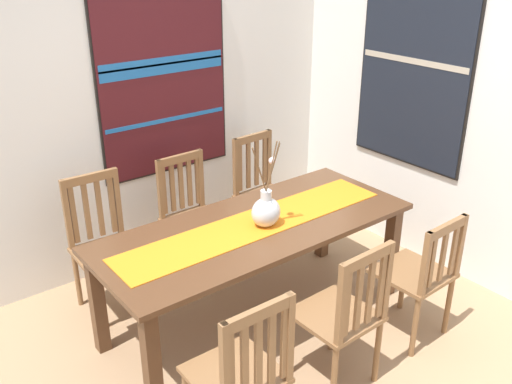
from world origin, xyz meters
TOP-DOWN VIEW (x-y plane):
  - ground_plane at (0.00, 0.00)m, footprint 6.40×6.40m
  - wall_back at (0.00, 1.86)m, footprint 6.40×0.12m
  - wall_side at (1.86, 0.00)m, footprint 0.12×6.40m
  - dining_table at (0.21, 0.58)m, footprint 2.09×0.86m
  - table_runner at (0.21, 0.58)m, footprint 1.92×0.36m
  - centerpiece_vase at (0.25, 0.52)m, footprint 0.26×0.17m
  - chair_0 at (0.92, -0.19)m, footprint 0.43×0.43m
  - chair_1 at (-0.52, -0.25)m, footprint 0.43×0.43m
  - chair_2 at (0.91, 1.39)m, footprint 0.44×0.44m
  - chair_3 at (0.21, 1.39)m, footprint 0.43×0.43m
  - chair_4 at (0.22, -0.21)m, footprint 0.43×0.43m
  - chair_5 at (-0.51, 1.36)m, footprint 0.43×0.43m
  - painting_on_back_wall at (0.27, 1.79)m, footprint 1.08×0.05m
  - painting_on_side_wall at (1.79, 0.67)m, footprint 0.05×1.00m

SIDE VIEW (x-z plane):
  - ground_plane at x=0.00m, z-range -0.03..0.00m
  - chair_0 at x=0.92m, z-range 0.02..0.90m
  - chair_4 at x=0.22m, z-range 0.02..0.96m
  - chair_3 at x=0.21m, z-range 0.03..0.95m
  - chair_2 at x=0.91m, z-range 0.02..0.97m
  - chair_5 at x=-0.51m, z-range 0.01..0.98m
  - chair_1 at x=-0.52m, z-range 0.02..0.97m
  - dining_table at x=0.21m, z-range 0.27..1.00m
  - table_runner at x=0.21m, z-range 0.73..0.74m
  - centerpiece_vase at x=0.25m, z-range 0.55..1.14m
  - wall_back at x=0.00m, z-range 0.00..2.70m
  - wall_side at x=1.86m, z-range 0.00..2.70m
  - painting_on_back_wall at x=0.27m, z-range 0.71..2.06m
  - painting_on_side_wall at x=1.79m, z-range 0.76..2.06m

